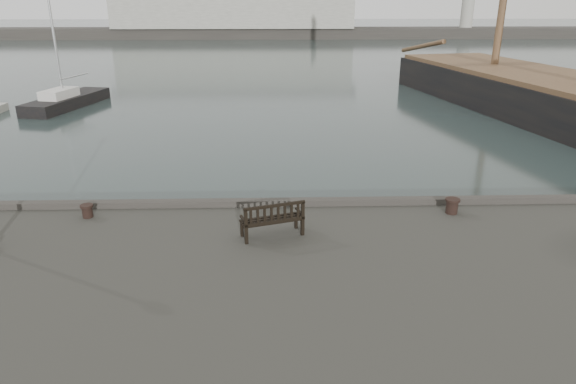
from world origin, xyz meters
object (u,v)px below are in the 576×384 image
bollard_right (452,206)px  yacht_d (68,104)px  bollard_left (87,211)px  bench (272,225)px

bollard_right → yacht_d: yacht_d is taller
bollard_left → yacht_d: bearing=111.8°
bollard_left → bollard_right: bollard_right is taller
bollard_left → bollard_right: (10.14, -0.02, 0.03)m
yacht_d → bollard_right: bearing=-37.7°
bollard_right → yacht_d: bearing=129.6°
yacht_d → bollard_left: bearing=-55.5°
bollard_left → bench: bearing=-14.9°
bollard_left → yacht_d: size_ratio=0.04×
bench → bollard_left: bearing=147.1°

